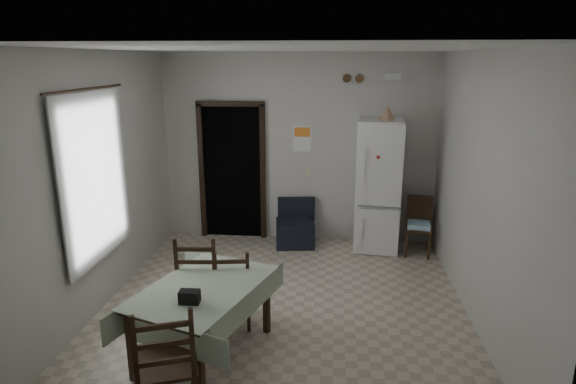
# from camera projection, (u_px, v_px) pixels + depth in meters

# --- Properties ---
(ground) EXTENTS (4.50, 4.50, 0.00)m
(ground) POSITION_uv_depth(u_px,v_px,m) (284.00, 306.00, 5.65)
(ground) COLOR #BBAD98
(ground) RESTS_ON ground
(ceiling) EXTENTS (4.20, 4.50, 0.02)m
(ceiling) POSITION_uv_depth(u_px,v_px,m) (283.00, 48.00, 4.87)
(ceiling) COLOR white
(ceiling) RESTS_ON ground
(wall_back) EXTENTS (4.20, 0.02, 2.90)m
(wall_back) POSITION_uv_depth(u_px,v_px,m) (299.00, 149.00, 7.42)
(wall_back) COLOR beige
(wall_back) RESTS_ON ground
(wall_front) EXTENTS (4.20, 0.02, 2.90)m
(wall_front) POSITION_uv_depth(u_px,v_px,m) (247.00, 276.00, 3.10)
(wall_front) COLOR beige
(wall_front) RESTS_ON ground
(wall_left) EXTENTS (0.02, 4.50, 2.90)m
(wall_left) POSITION_uv_depth(u_px,v_px,m) (100.00, 182.00, 5.45)
(wall_left) COLOR beige
(wall_left) RESTS_ON ground
(wall_right) EXTENTS (0.02, 4.50, 2.90)m
(wall_right) POSITION_uv_depth(u_px,v_px,m) (482.00, 192.00, 5.06)
(wall_right) COLOR beige
(wall_right) RESTS_ON ground
(doorway) EXTENTS (1.06, 0.52, 2.22)m
(doorway) POSITION_uv_depth(u_px,v_px,m) (235.00, 170.00, 7.81)
(doorway) COLOR black
(doorway) RESTS_ON ground
(window_recess) EXTENTS (0.10, 1.20, 1.60)m
(window_recess) POSITION_uv_depth(u_px,v_px,m) (86.00, 178.00, 5.24)
(window_recess) COLOR silver
(window_recess) RESTS_ON ground
(curtain) EXTENTS (0.02, 1.45, 1.85)m
(curtain) POSITION_uv_depth(u_px,v_px,m) (95.00, 178.00, 5.23)
(curtain) COLOR beige
(curtain) RESTS_ON ground
(curtain_rod) EXTENTS (0.02, 1.60, 0.02)m
(curtain_rod) POSITION_uv_depth(u_px,v_px,m) (87.00, 89.00, 4.97)
(curtain_rod) COLOR black
(curtain_rod) RESTS_ON ground
(calendar) EXTENTS (0.28, 0.02, 0.40)m
(calendar) POSITION_uv_depth(u_px,v_px,m) (302.00, 139.00, 7.35)
(calendar) COLOR white
(calendar) RESTS_ON ground
(calendar_image) EXTENTS (0.24, 0.01, 0.14)m
(calendar_image) POSITION_uv_depth(u_px,v_px,m) (302.00, 132.00, 7.32)
(calendar_image) COLOR orange
(calendar_image) RESTS_ON ground
(light_switch) EXTENTS (0.08, 0.02, 0.12)m
(light_switch) POSITION_uv_depth(u_px,v_px,m) (308.00, 172.00, 7.49)
(light_switch) COLOR beige
(light_switch) RESTS_ON ground
(vent_left) EXTENTS (0.12, 0.03, 0.12)m
(vent_left) POSITION_uv_depth(u_px,v_px,m) (347.00, 78.00, 7.05)
(vent_left) COLOR brown
(vent_left) RESTS_ON ground
(vent_right) EXTENTS (0.12, 0.03, 0.12)m
(vent_right) POSITION_uv_depth(u_px,v_px,m) (359.00, 78.00, 7.03)
(vent_right) COLOR brown
(vent_right) RESTS_ON ground
(emergency_light) EXTENTS (0.25, 0.07, 0.09)m
(emergency_light) POSITION_uv_depth(u_px,v_px,m) (392.00, 77.00, 6.96)
(emergency_light) COLOR white
(emergency_light) RESTS_ON ground
(fridge) EXTENTS (0.70, 0.70, 1.96)m
(fridge) POSITION_uv_depth(u_px,v_px,m) (378.00, 186.00, 7.12)
(fridge) COLOR white
(fridge) RESTS_ON ground
(tan_cone) EXTENTS (0.24, 0.24, 0.19)m
(tan_cone) POSITION_uv_depth(u_px,v_px,m) (387.00, 113.00, 6.81)
(tan_cone) COLOR tan
(tan_cone) RESTS_ON fridge
(navy_seat) EXTENTS (0.65, 0.63, 0.70)m
(navy_seat) POSITION_uv_depth(u_px,v_px,m) (295.00, 223.00, 7.41)
(navy_seat) COLOR black
(navy_seat) RESTS_ON ground
(corner_chair) EXTENTS (0.42, 0.42, 0.86)m
(corner_chair) POSITION_uv_depth(u_px,v_px,m) (419.00, 227.00, 7.02)
(corner_chair) COLOR black
(corner_chair) RESTS_ON ground
(dining_table) EXTENTS (1.33, 1.63, 0.73)m
(dining_table) POSITION_uv_depth(u_px,v_px,m) (204.00, 321.00, 4.63)
(dining_table) COLOR #A9BCA0
(dining_table) RESTS_ON ground
(black_bag) EXTENTS (0.18, 0.11, 0.12)m
(black_bag) POSITION_uv_depth(u_px,v_px,m) (190.00, 297.00, 4.21)
(black_bag) COLOR black
(black_bag) RESTS_ON dining_table
(dining_chair_far_left) EXTENTS (0.49, 0.49, 1.05)m
(dining_chair_far_left) POSITION_uv_depth(u_px,v_px,m) (200.00, 279.00, 5.15)
(dining_chair_far_left) COLOR black
(dining_chair_far_left) RESTS_ON ground
(dining_chair_far_right) EXTENTS (0.44, 0.44, 0.89)m
(dining_chair_far_right) POSITION_uv_depth(u_px,v_px,m) (233.00, 286.00, 5.15)
(dining_chair_far_right) COLOR black
(dining_chair_far_right) RESTS_ON ground
(dining_chair_near_head) EXTENTS (0.60, 0.60, 1.09)m
(dining_chair_near_head) POSITION_uv_depth(u_px,v_px,m) (166.00, 363.00, 3.70)
(dining_chair_near_head) COLOR black
(dining_chair_near_head) RESTS_ON ground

